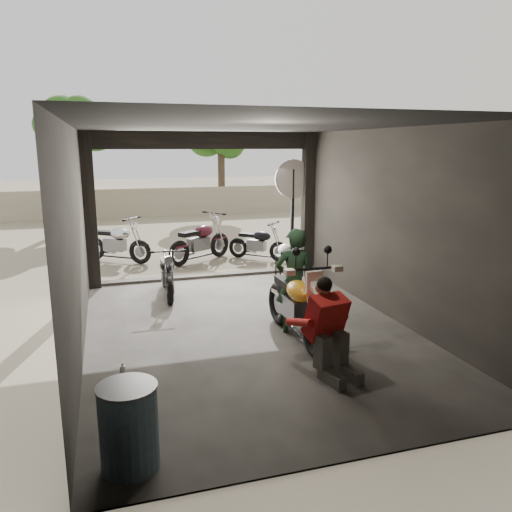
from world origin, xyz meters
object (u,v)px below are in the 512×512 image
main_bike (296,299)px  mechanic (332,331)px  outside_bike_c (258,241)px  rider (294,281)px  outside_bike_b (200,238)px  stool (285,259)px  oil_drum (129,429)px  sign_post (293,196)px  left_bike (167,271)px  helmet (284,250)px  outside_bike_a (116,239)px

main_bike → mechanic: (-0.02, -1.29, -0.03)m
outside_bike_c → rider: 5.22m
outside_bike_b → stool: 2.64m
outside_bike_b → outside_bike_c: outside_bike_b is taller
outside_bike_c → oil_drum: size_ratio=1.81×
rider → sign_post: bearing=-104.8°
left_bike → oil_drum: 5.47m
mechanic → stool: mechanic is taller
mechanic → stool: (1.13, 4.81, -0.18)m
helmet → outside_bike_a: bearing=118.9°
rider → outside_bike_b: bearing=-79.1°
rider → mechanic: rider is taller
mechanic → rider: bearing=74.6°
mechanic → sign_post: sign_post is taller
main_bike → sign_post: sign_post is taller
outside_bike_a → stool: (3.56, -2.73, -0.14)m
main_bike → helmet: bearing=71.6°
main_bike → stool: size_ratio=3.74×
left_bike → sign_post: sign_post is taller
left_bike → stool: left_bike is taller
stool → mechanic: bearing=-103.2°
outside_bike_b → helmet: bearing=-180.0°
oil_drum → rider: bearing=46.3°
outside_bike_b → mechanic: bearing=149.2°
stool → sign_post: (0.32, 0.40, 1.34)m
stool → oil_drum: oil_drum is taller
outside_bike_a → mechanic: 7.91m
outside_bike_a → rider: 6.46m
stool → left_bike: bearing=-167.0°
oil_drum → main_bike: bearing=43.9°
outside_bike_c → helmet: bearing=-137.1°
outside_bike_c → sign_post: bearing=-123.9°
outside_bike_b → sign_post: bearing=-167.8°
left_bike → sign_post: size_ratio=0.57×
mechanic → helmet: (1.10, 4.77, 0.03)m
helmet → oil_drum: oil_drum is taller
left_bike → outside_bike_a: bearing=107.1°
rider → main_bike: bearing=79.7°
oil_drum → stool: bearing=58.4°
left_bike → main_bike: bearing=-58.8°
left_bike → outside_bike_b: outside_bike_b is taller
left_bike → helmet: bearing=14.9°
outside_bike_b → mechanic: size_ratio=1.46×
main_bike → oil_drum: bearing=-137.3°
main_bike → outside_bike_c: 5.53m
helmet → outside_bike_c: bearing=67.2°
stool → sign_post: sign_post is taller
rider → helmet: size_ratio=5.66×
left_bike → outside_bike_b: (1.18, 2.78, 0.11)m
outside_bike_a → outside_bike_c: bearing=-66.5°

